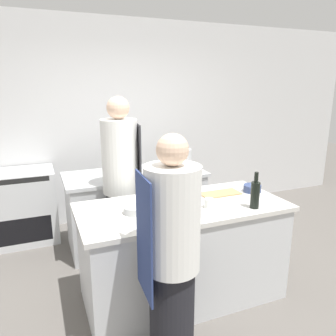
# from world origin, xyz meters

# --- Properties ---
(ground_plane) EXTENTS (16.00, 16.00, 0.00)m
(ground_plane) POSITION_xyz_m (0.00, 0.00, 0.00)
(ground_plane) COLOR #605B56
(wall_back) EXTENTS (8.00, 0.06, 2.80)m
(wall_back) POSITION_xyz_m (0.00, 2.13, 1.40)
(wall_back) COLOR silver
(wall_back) RESTS_ON ground_plane
(prep_counter) EXTENTS (1.83, 0.85, 0.90)m
(prep_counter) POSITION_xyz_m (0.00, 0.00, 0.45)
(prep_counter) COLOR silver
(prep_counter) RESTS_ON ground_plane
(pass_counter) EXTENTS (1.65, 0.75, 0.90)m
(pass_counter) POSITION_xyz_m (-0.09, 1.18, 0.45)
(pass_counter) COLOR silver
(pass_counter) RESTS_ON ground_plane
(oven_range) EXTENTS (0.86, 0.60, 0.90)m
(oven_range) POSITION_xyz_m (-1.41, 1.78, 0.45)
(oven_range) COLOR silver
(oven_range) RESTS_ON ground_plane
(chef_at_prep_near) EXTENTS (0.38, 0.36, 1.65)m
(chef_at_prep_near) POSITION_xyz_m (-0.39, -0.68, 0.82)
(chef_at_prep_near) COLOR black
(chef_at_prep_near) RESTS_ON ground_plane
(chef_at_stove) EXTENTS (0.40, 0.38, 1.82)m
(chef_at_stove) POSITION_xyz_m (-0.37, 0.74, 0.91)
(chef_at_stove) COLOR black
(chef_at_stove) RESTS_ON ground_plane
(bottle_olive_oil) EXTENTS (0.08, 0.08, 0.32)m
(bottle_olive_oil) POSITION_xyz_m (0.54, -0.29, 1.03)
(bottle_olive_oil) COLOR black
(bottle_olive_oil) RESTS_ON prep_counter
(bottle_vinegar) EXTENTS (0.07, 0.07, 0.26)m
(bottle_vinegar) POSITION_xyz_m (-0.20, -0.26, 1.00)
(bottle_vinegar) COLOR #19471E
(bottle_vinegar) RESTS_ON prep_counter
(bottle_wine) EXTENTS (0.08, 0.08, 0.24)m
(bottle_wine) POSITION_xyz_m (-0.21, -0.03, 1.00)
(bottle_wine) COLOR #B2A84C
(bottle_wine) RESTS_ON prep_counter
(bowl_mixing_large) EXTENTS (0.17, 0.17, 0.07)m
(bowl_mixing_large) POSITION_xyz_m (0.78, 0.07, 0.94)
(bowl_mixing_large) COLOR navy
(bowl_mixing_large) RESTS_ON prep_counter
(bowl_prep_small) EXTENTS (0.17, 0.17, 0.06)m
(bowl_prep_small) POSITION_xyz_m (-0.45, -0.02, 0.93)
(bowl_prep_small) COLOR #B7BABC
(bowl_prep_small) RESTS_ON prep_counter
(bowl_ceramic_blue) EXTENTS (0.22, 0.22, 0.08)m
(bowl_ceramic_blue) POSITION_xyz_m (0.01, 0.16, 0.94)
(bowl_ceramic_blue) COLOR white
(bowl_ceramic_blue) RESTS_ON prep_counter
(cup) EXTENTS (0.09, 0.09, 0.08)m
(cup) POSITION_xyz_m (0.18, -0.14, 0.94)
(cup) COLOR white
(cup) RESTS_ON prep_counter
(cutting_board) EXTENTS (0.39, 0.18, 0.01)m
(cutting_board) POSITION_xyz_m (0.45, 0.13, 0.91)
(cutting_board) COLOR tan
(cutting_board) RESTS_ON prep_counter
(stockpot) EXTENTS (0.23, 0.23, 0.24)m
(stockpot) POSITION_xyz_m (0.53, 1.17, 1.02)
(stockpot) COLOR silver
(stockpot) RESTS_ON pass_counter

